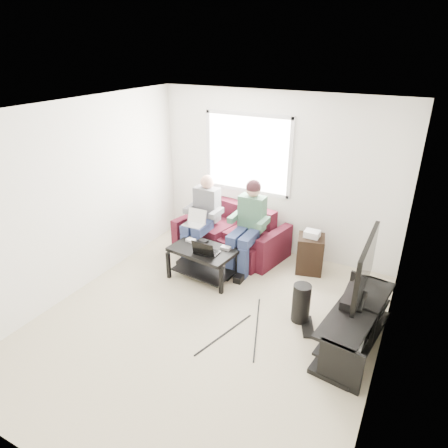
# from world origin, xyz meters

# --- Properties ---
(floor) EXTENTS (4.50, 4.50, 0.00)m
(floor) POSITION_xyz_m (0.00, 0.00, 0.00)
(floor) COLOR #BBAE91
(floor) RESTS_ON ground
(ceiling) EXTENTS (4.50, 4.50, 0.00)m
(ceiling) POSITION_xyz_m (0.00, 0.00, 2.60)
(ceiling) COLOR white
(ceiling) RESTS_ON wall_back
(wall_back) EXTENTS (4.50, 0.00, 4.50)m
(wall_back) POSITION_xyz_m (0.00, 2.25, 1.30)
(wall_back) COLOR white
(wall_back) RESTS_ON floor
(wall_front) EXTENTS (4.50, 0.00, 4.50)m
(wall_front) POSITION_xyz_m (0.00, -2.25, 1.30)
(wall_front) COLOR white
(wall_front) RESTS_ON floor
(wall_left) EXTENTS (0.00, 4.50, 4.50)m
(wall_left) POSITION_xyz_m (-2.00, 0.00, 1.30)
(wall_left) COLOR white
(wall_left) RESTS_ON floor
(wall_right) EXTENTS (0.00, 4.50, 4.50)m
(wall_right) POSITION_xyz_m (2.00, 0.00, 1.30)
(wall_right) COLOR white
(wall_right) RESTS_ON floor
(window) EXTENTS (1.48, 0.04, 1.28)m
(window) POSITION_xyz_m (-0.50, 2.23, 1.60)
(window) COLOR white
(window) RESTS_ON wall_back
(sofa) EXTENTS (1.85, 1.06, 0.79)m
(sofa) POSITION_xyz_m (-0.56, 1.82, 0.30)
(sofa) COLOR #4A1224
(sofa) RESTS_ON floor
(person_left) EXTENTS (0.40, 0.70, 1.32)m
(person_left) POSITION_xyz_m (-0.96, 1.54, 0.72)
(person_left) COLOR navy
(person_left) RESTS_ON sofa
(person_right) EXTENTS (0.40, 0.71, 1.37)m
(person_right) POSITION_xyz_m (-0.16, 1.56, 0.78)
(person_right) COLOR navy
(person_right) RESTS_ON sofa
(laptop_silver) EXTENTS (0.38, 0.32, 0.24)m
(laptop_silver) POSITION_xyz_m (-0.96, 1.29, 0.69)
(laptop_silver) COLOR silver
(laptop_silver) RESTS_ON person_left
(coffee_table) EXTENTS (1.01, 0.69, 0.47)m
(coffee_table) POSITION_xyz_m (-0.59, 0.92, 0.35)
(coffee_table) COLOR black
(coffee_table) RESTS_ON floor
(laptop_black) EXTENTS (0.37, 0.29, 0.24)m
(laptop_black) POSITION_xyz_m (-0.47, 0.84, 0.59)
(laptop_black) COLOR black
(laptop_black) RESTS_ON coffee_table
(controller_a) EXTENTS (0.15, 0.11, 0.04)m
(controller_a) POSITION_xyz_m (-0.87, 1.04, 0.49)
(controller_a) COLOR silver
(controller_a) RESTS_ON coffee_table
(controller_b) EXTENTS (0.15, 0.11, 0.04)m
(controller_b) POSITION_xyz_m (-0.69, 1.10, 0.49)
(controller_b) COLOR black
(controller_b) RESTS_ON coffee_table
(controller_c) EXTENTS (0.14, 0.09, 0.04)m
(controller_c) POSITION_xyz_m (-0.29, 1.07, 0.49)
(controller_c) COLOR gray
(controller_c) RESTS_ON coffee_table
(tv_stand) EXTENTS (0.66, 1.57, 0.50)m
(tv_stand) POSITION_xyz_m (1.70, 0.48, 0.23)
(tv_stand) COLOR black
(tv_stand) RESTS_ON floor
(tv) EXTENTS (0.12, 1.10, 0.81)m
(tv) POSITION_xyz_m (1.70, 0.58, 0.96)
(tv) COLOR black
(tv) RESTS_ON tv_stand
(soundbar) EXTENTS (0.12, 0.50, 0.10)m
(soundbar) POSITION_xyz_m (1.58, 0.58, 0.55)
(soundbar) COLOR black
(soundbar) RESTS_ON tv_stand
(drink_cup) EXTENTS (0.08, 0.08, 0.12)m
(drink_cup) POSITION_xyz_m (1.65, 1.11, 0.56)
(drink_cup) COLOR #B1824C
(drink_cup) RESTS_ON tv_stand
(console_white) EXTENTS (0.30, 0.22, 0.06)m
(console_white) POSITION_xyz_m (1.70, 0.08, 0.30)
(console_white) COLOR silver
(console_white) RESTS_ON tv_stand
(console_grey) EXTENTS (0.34, 0.26, 0.08)m
(console_grey) POSITION_xyz_m (1.70, 0.78, 0.31)
(console_grey) COLOR gray
(console_grey) RESTS_ON tv_stand
(console_black) EXTENTS (0.38, 0.30, 0.07)m
(console_black) POSITION_xyz_m (1.70, 0.43, 0.30)
(console_black) COLOR black
(console_black) RESTS_ON tv_stand
(subwoofer) EXTENTS (0.23, 0.23, 0.51)m
(subwoofer) POSITION_xyz_m (1.02, 0.60, 0.26)
(subwoofer) COLOR black
(subwoofer) RESTS_ON floor
(keyboard_floor) EXTENTS (0.29, 0.44, 0.02)m
(keyboard_floor) POSITION_xyz_m (1.15, 0.50, 0.01)
(keyboard_floor) COLOR black
(keyboard_floor) RESTS_ON floor
(end_table) EXTENTS (0.39, 0.39, 0.68)m
(end_table) POSITION_xyz_m (0.76, 1.83, 0.30)
(end_table) COLOR black
(end_table) RESTS_ON floor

